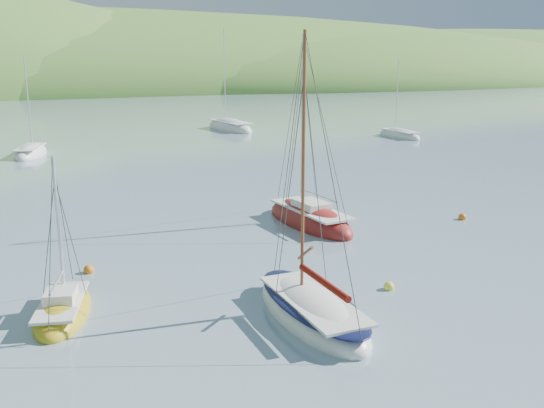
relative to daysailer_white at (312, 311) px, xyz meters
name	(u,v)px	position (x,y,z in m)	size (l,w,h in m)	color
ground	(328,314)	(0.66, 0.01, -0.23)	(700.00, 700.00, 0.00)	slate
shoreline_hills	(15,87)	(-9.00, 172.43, -0.23)	(690.00, 135.00, 56.00)	#34722B
daysailer_white	(312,311)	(0.00, 0.00, 0.00)	(2.60, 6.91, 10.59)	white
sloop_red	(310,220)	(5.30, 10.99, -0.02)	(3.29, 7.63, 10.96)	maroon
sailboat_yellow	(63,311)	(-8.13, 3.61, -0.07)	(2.96, 5.00, 6.22)	gold
distant_sloop_a	(31,154)	(-8.21, 41.79, -0.06)	(4.14, 7.22, 9.74)	white
distant_sloop_b	(230,128)	(15.01, 53.11, -0.02)	(4.73, 9.62, 13.14)	white
distant_sloop_d	(399,136)	(30.38, 39.25, -0.07)	(2.75, 6.70, 9.36)	white
mooring_buoys	(316,257)	(2.95, 5.53, -0.11)	(20.93, 7.76, 0.45)	yellow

